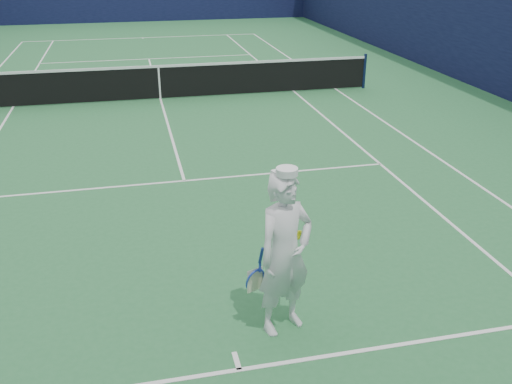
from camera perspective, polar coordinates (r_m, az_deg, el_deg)
ground at (r=17.28m, az=-9.52°, el=9.13°), size 80.00×80.00×0.00m
court_markings at (r=17.28m, az=-9.53°, el=9.14°), size 11.03×23.83×0.01m
windscreen_fence at (r=16.89m, az=-10.00°, el=15.69°), size 20.12×36.12×4.00m
tennis_net at (r=17.15m, az=-9.65°, el=10.92°), size 12.88×0.09×1.07m
tennis_player at (r=6.58m, az=2.91°, el=-6.20°), size 0.92×0.72×2.07m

